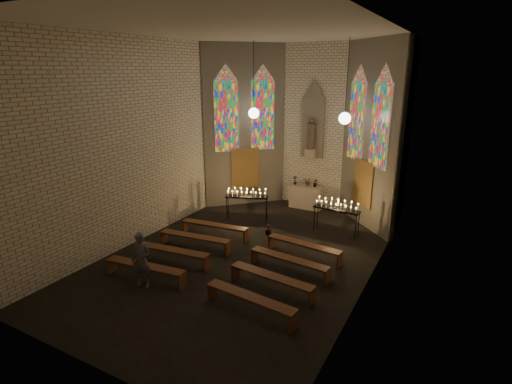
% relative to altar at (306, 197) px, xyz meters
% --- Properties ---
extents(floor, '(12.00, 12.00, 0.00)m').
position_rel_altar_xyz_m(floor, '(0.00, -5.45, -0.50)').
color(floor, black).
rests_on(floor, ground).
extents(room, '(8.22, 12.43, 7.00)m').
position_rel_altar_xyz_m(room, '(-0.00, -2.08, 3.22)').
color(room, '#EFE3C8').
rests_on(room, ground).
extents(altar, '(1.40, 0.60, 1.00)m').
position_rel_altar_xyz_m(altar, '(0.00, 0.00, 0.00)').
color(altar, beige).
rests_on(altar, ground).
extents(flower_vase_left, '(0.24, 0.19, 0.40)m').
position_rel_altar_xyz_m(flower_vase_left, '(-0.55, -0.00, 0.70)').
color(flower_vase_left, '#4C723F').
rests_on(flower_vase_left, altar).
extents(flower_vase_center, '(0.39, 0.35, 0.38)m').
position_rel_altar_xyz_m(flower_vase_center, '(0.04, 0.08, 0.69)').
color(flower_vase_center, '#4C723F').
rests_on(flower_vase_center, altar).
extents(flower_vase_right, '(0.21, 0.17, 0.36)m').
position_rel_altar_xyz_m(flower_vase_right, '(0.39, 0.05, 0.68)').
color(flower_vase_right, '#4C723F').
rests_on(flower_vase_right, altar).
extents(aisle_flower_pot, '(0.27, 0.27, 0.41)m').
position_rel_altar_xyz_m(aisle_flower_pot, '(-0.10, -3.55, -0.30)').
color(aisle_flower_pot, '#4C723F').
rests_on(aisle_flower_pot, ground).
extents(votive_stand_left, '(1.74, 1.03, 1.26)m').
position_rel_altar_xyz_m(votive_stand_left, '(-1.57, -2.55, 0.58)').
color(votive_stand_left, black).
rests_on(votive_stand_left, ground).
extents(votive_stand_right, '(1.75, 0.53, 1.27)m').
position_rel_altar_xyz_m(votive_stand_right, '(2.09, -2.30, 0.59)').
color(votive_stand_right, black).
rests_on(votive_stand_right, ground).
extents(pew_left_0, '(2.59, 0.63, 0.49)m').
position_rel_altar_xyz_m(pew_left_0, '(-1.76, -4.63, -0.10)').
color(pew_left_0, '#532B17').
rests_on(pew_left_0, ground).
extents(pew_right_0, '(2.59, 0.63, 0.49)m').
position_rel_altar_xyz_m(pew_right_0, '(1.76, -4.63, -0.10)').
color(pew_right_0, '#532B17').
rests_on(pew_right_0, ground).
extents(pew_left_1, '(2.59, 0.63, 0.49)m').
position_rel_altar_xyz_m(pew_left_1, '(-1.76, -5.83, -0.10)').
color(pew_left_1, '#532B17').
rests_on(pew_left_1, ground).
extents(pew_right_1, '(2.59, 0.63, 0.49)m').
position_rel_altar_xyz_m(pew_right_1, '(1.76, -5.83, -0.10)').
color(pew_right_1, '#532B17').
rests_on(pew_right_1, ground).
extents(pew_left_2, '(2.59, 0.63, 0.49)m').
position_rel_altar_xyz_m(pew_left_2, '(-1.76, -7.03, -0.10)').
color(pew_left_2, '#532B17').
rests_on(pew_left_2, ground).
extents(pew_right_2, '(2.59, 0.63, 0.49)m').
position_rel_altar_xyz_m(pew_right_2, '(1.76, -7.03, -0.10)').
color(pew_right_2, '#532B17').
rests_on(pew_right_2, ground).
extents(pew_left_3, '(2.59, 0.63, 0.49)m').
position_rel_altar_xyz_m(pew_left_3, '(-1.76, -8.23, -0.10)').
color(pew_left_3, '#532B17').
rests_on(pew_left_3, ground).
extents(pew_right_3, '(2.59, 0.63, 0.49)m').
position_rel_altar_xyz_m(pew_right_3, '(1.76, -8.23, -0.10)').
color(pew_right_3, '#532B17').
rests_on(pew_right_3, ground).
extents(visitor, '(0.66, 0.51, 1.62)m').
position_rel_altar_xyz_m(visitor, '(-1.59, -8.51, 0.31)').
color(visitor, '#565560').
rests_on(visitor, ground).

